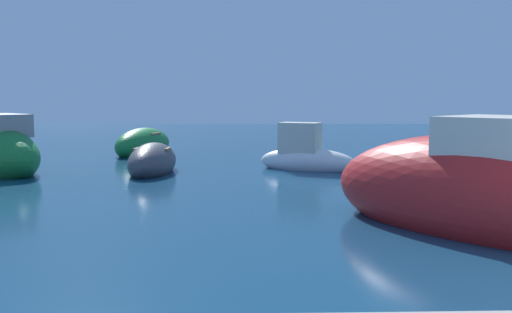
{
  "coord_description": "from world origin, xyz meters",
  "views": [
    {
      "loc": [
        -5.34,
        -6.31,
        2.21
      ],
      "look_at": [
        -4.83,
        9.69,
        0.52
      ],
      "focal_mm": 39.54,
      "sensor_mm": 36.0,
      "label": 1
    }
  ],
  "objects_px": {
    "moored_boat_5": "(305,156)",
    "moored_boat_3": "(499,193)",
    "moored_boat_0": "(143,145)",
    "moored_boat_1": "(512,145)",
    "moored_boat_2": "(153,162)"
  },
  "relations": [
    {
      "from": "moored_boat_3",
      "to": "moored_boat_5",
      "type": "xyz_separation_m",
      "value": [
        -2.18,
        8.17,
        -0.25
      ]
    },
    {
      "from": "moored_boat_2",
      "to": "moored_boat_5",
      "type": "bearing_deg",
      "value": -78.82
    },
    {
      "from": "moored_boat_3",
      "to": "moored_boat_5",
      "type": "bearing_deg",
      "value": -26.78
    },
    {
      "from": "moored_boat_0",
      "to": "moored_boat_1",
      "type": "distance_m",
      "value": 13.79
    },
    {
      "from": "moored_boat_0",
      "to": "moored_boat_1",
      "type": "relative_size",
      "value": 0.72
    },
    {
      "from": "moored_boat_2",
      "to": "moored_boat_3",
      "type": "distance_m",
      "value": 10.18
    },
    {
      "from": "moored_boat_0",
      "to": "moored_boat_3",
      "type": "relative_size",
      "value": 0.64
    },
    {
      "from": "moored_boat_3",
      "to": "moored_boat_0",
      "type": "bearing_deg",
      "value": -10.46
    },
    {
      "from": "moored_boat_3",
      "to": "moored_boat_5",
      "type": "height_order",
      "value": "moored_boat_3"
    },
    {
      "from": "moored_boat_2",
      "to": "moored_boat_5",
      "type": "height_order",
      "value": "moored_boat_5"
    },
    {
      "from": "moored_boat_1",
      "to": "moored_boat_5",
      "type": "height_order",
      "value": "moored_boat_5"
    },
    {
      "from": "moored_boat_5",
      "to": "moored_boat_3",
      "type": "bearing_deg",
      "value": -48.8
    },
    {
      "from": "moored_boat_0",
      "to": "moored_boat_3",
      "type": "height_order",
      "value": "moored_boat_3"
    },
    {
      "from": "moored_boat_0",
      "to": "moored_boat_1",
      "type": "bearing_deg",
      "value": 99.6
    },
    {
      "from": "moored_boat_0",
      "to": "moored_boat_2",
      "type": "xyz_separation_m",
      "value": [
        1.18,
        -5.45,
        -0.05
      ]
    }
  ]
}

